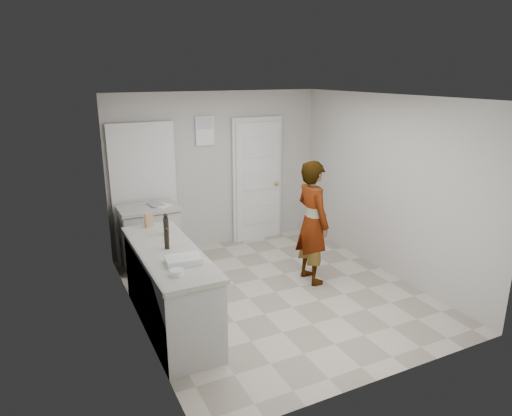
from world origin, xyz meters
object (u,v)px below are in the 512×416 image
person (312,222)px  baking_dish (184,260)px  cake_mix_box (149,220)px  egg_bowl (177,272)px  spice_jar (167,238)px  oil_cruet_a (166,224)px  oil_cruet_b (167,239)px

person → baking_dish: bearing=109.6°
cake_mix_box → baking_dish: size_ratio=0.46×
egg_bowl → cake_mix_box: bearing=86.3°
person → cake_mix_box: size_ratio=9.83×
cake_mix_box → spice_jar: bearing=-103.2°
spice_jar → baking_dish: size_ratio=0.22×
oil_cruet_a → spice_jar: bearing=-103.0°
spice_jar → oil_cruet_b: bearing=-106.3°
oil_cruet_b → baking_dish: 0.46m
person → cake_mix_box: bearing=75.0°
oil_cruet_b → baking_dish: size_ratio=0.65×
baking_dish → egg_bowl: 0.29m
cake_mix_box → person: bearing=-34.1°
person → cake_mix_box: (-2.06, 0.54, 0.17)m
oil_cruet_a → baking_dish: bearing=-94.8°
oil_cruet_a → egg_bowl: oil_cruet_a is taller
person → oil_cruet_a: size_ratio=6.65×
spice_jar → oil_cruet_a: (0.06, 0.25, 0.08)m
person → egg_bowl: (-2.16, -0.98, 0.11)m
cake_mix_box → oil_cruet_a: size_ratio=0.68×
baking_dish → egg_bowl: (-0.15, -0.25, -0.00)m
cake_mix_box → oil_cruet_a: (0.12, -0.35, 0.03)m
person → baking_dish: (-2.02, -0.73, 0.11)m
oil_cruet_b → baking_dish: oil_cruet_b is taller
spice_jar → oil_cruet_b: oil_cruet_b is taller
person → oil_cruet_b: 2.09m
person → oil_cruet_a: (-1.94, 0.19, 0.20)m
person → oil_cruet_b: person is taller
egg_bowl → oil_cruet_a: bearing=79.2°
oil_cruet_a → egg_bowl: size_ratio=1.88×
oil_cruet_b → baking_dish: (0.05, -0.45, -0.09)m
baking_dish → oil_cruet_b: bearing=95.9°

